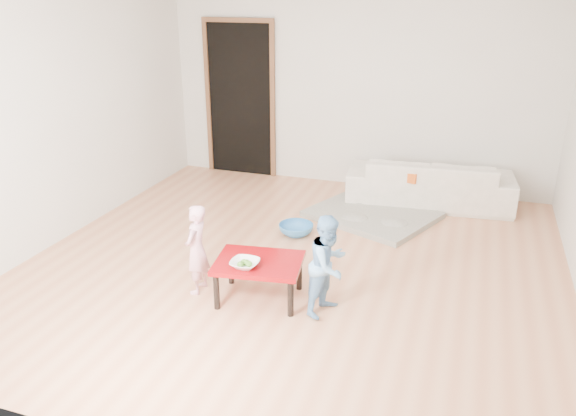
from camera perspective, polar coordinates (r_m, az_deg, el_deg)
The scene contains 13 objects.
floor at distance 5.44m, azimuth 0.68°, elevation -5.63°, with size 5.00×5.00×0.01m, color tan.
back_wall at distance 7.35m, azimuth 6.95°, elevation 12.15°, with size 5.00×0.02×2.60m, color silver.
left_wall at distance 6.21m, azimuth -22.05°, elevation 9.00°, with size 0.02×5.00×2.60m, color silver.
doorway at distance 7.87m, azimuth -4.83°, elevation 10.81°, with size 1.02×0.08×2.11m, color brown, non-canonical shape.
sofa at distance 7.02m, azimuth 14.18°, elevation 2.63°, with size 1.95×0.76×0.57m, color white.
cushion at distance 6.82m, azimuth 11.82°, elevation 3.56°, with size 0.42×0.37×0.11m, color orange.
red_table at distance 4.79m, azimuth -2.95°, elevation -7.29°, with size 0.72×0.54×0.36m, color maroon, non-canonical shape.
bowl at distance 4.60m, azimuth -4.41°, elevation -5.67°, with size 0.23×0.23×0.06m, color white.
broccoli at distance 4.60m, azimuth -4.41°, elevation -5.68°, with size 0.12×0.12×0.06m, color #2D5919, non-canonical shape.
child_pink at distance 4.86m, azimuth -9.27°, elevation -4.16°, with size 0.29×0.19×0.80m, color #DA637E.
child_blue at distance 4.51m, azimuth 4.16°, elevation -5.80°, with size 0.41×0.32×0.84m, color #65A5EB.
basin at distance 6.03m, azimuth 0.83°, elevation -2.18°, with size 0.37×0.37×0.12m, color #2F74B4.
blanket at distance 6.56m, azimuth 8.58°, elevation -0.66°, with size 1.30×1.08×0.06m, color #A19F8E, non-canonical shape.
Camera 1 is at (1.50, -4.60, 2.50)m, focal length 35.00 mm.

